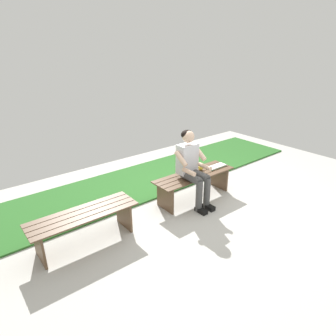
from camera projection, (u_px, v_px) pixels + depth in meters
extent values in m
cube|color=beige|center=(190.00, 250.00, 3.89)|extent=(10.00, 7.00, 0.04)
cube|color=#2D6B28|center=(112.00, 191.00, 5.41)|extent=(9.00, 1.52, 0.03)
cube|color=brown|center=(188.00, 171.00, 5.14)|extent=(1.54, 0.11, 0.02)
cube|color=brown|center=(192.00, 173.00, 5.05)|extent=(1.54, 0.11, 0.02)
cube|color=brown|center=(197.00, 176.00, 4.97)|extent=(1.54, 0.11, 0.02)
cube|color=brown|center=(202.00, 178.00, 4.88)|extent=(1.54, 0.11, 0.02)
cube|color=brown|center=(219.00, 177.00, 5.48)|extent=(0.03, 0.41, 0.44)
cube|color=brown|center=(165.00, 198.00, 4.73)|extent=(0.03, 0.41, 0.44)
cube|color=brown|center=(78.00, 208.00, 3.96)|extent=(1.45, 0.11, 0.02)
cube|color=brown|center=(81.00, 212.00, 3.88)|extent=(1.45, 0.11, 0.02)
cube|color=brown|center=(85.00, 216.00, 3.79)|extent=(1.45, 0.11, 0.02)
cube|color=brown|center=(89.00, 220.00, 3.71)|extent=(1.45, 0.11, 0.02)
cube|color=brown|center=(124.00, 214.00, 4.27)|extent=(0.03, 0.41, 0.44)
cube|color=brown|center=(39.00, 246.00, 3.58)|extent=(0.03, 0.41, 0.44)
cube|color=silver|center=(187.00, 159.00, 4.80)|extent=(0.34, 0.20, 0.50)
sphere|color=beige|center=(188.00, 137.00, 4.65)|extent=(0.20, 0.20, 0.20)
ellipsoid|color=black|center=(187.00, 134.00, 4.66)|extent=(0.20, 0.19, 0.15)
cylinder|color=#4C4C4C|center=(199.00, 175.00, 4.81)|extent=(0.13, 0.40, 0.13)
cylinder|color=#4C4C4C|center=(191.00, 178.00, 4.70)|extent=(0.13, 0.40, 0.13)
cylinder|color=#4C4C4C|center=(207.00, 193.00, 4.77)|extent=(0.11, 0.11, 0.53)
cube|color=black|center=(209.00, 207.00, 4.82)|extent=(0.10, 0.22, 0.07)
cylinder|color=#4C4C4C|center=(199.00, 197.00, 4.66)|extent=(0.11, 0.11, 0.53)
cube|color=black|center=(201.00, 211.00, 4.71)|extent=(0.10, 0.22, 0.07)
cylinder|color=beige|center=(200.00, 153.00, 4.84)|extent=(0.08, 0.28, 0.23)
cylinder|color=beige|center=(205.00, 166.00, 4.78)|extent=(0.07, 0.26, 0.07)
cylinder|color=beige|center=(181.00, 159.00, 4.60)|extent=(0.08, 0.28, 0.23)
cylinder|color=beige|center=(189.00, 172.00, 4.57)|extent=(0.07, 0.26, 0.07)
sphere|color=gold|center=(201.00, 168.00, 5.15)|extent=(0.09, 0.09, 0.09)
cube|color=white|center=(220.00, 165.00, 5.35)|extent=(0.20, 0.15, 0.02)
cube|color=white|center=(212.00, 168.00, 5.23)|extent=(0.20, 0.15, 0.02)
cube|color=#33724C|center=(216.00, 167.00, 5.30)|extent=(0.41, 0.16, 0.01)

